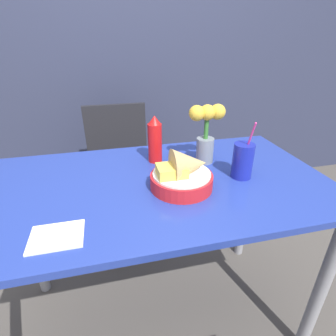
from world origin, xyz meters
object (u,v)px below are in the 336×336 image
(chair_far_window, at_px, (119,160))
(drink_cup, at_px, (243,162))
(food_basket, at_px, (184,174))
(flower_vase, at_px, (206,129))
(ketchup_bottle, at_px, (155,140))

(chair_far_window, relative_size, drink_cup, 3.89)
(chair_far_window, height_order, food_basket, food_basket)
(food_basket, bearing_deg, drink_cup, 5.75)
(flower_vase, bearing_deg, chair_far_window, 116.95)
(chair_far_window, relative_size, food_basket, 3.93)
(drink_cup, relative_size, flower_vase, 0.91)
(food_basket, height_order, ketchup_bottle, ketchup_bottle)
(food_basket, xyz_separation_m, ketchup_bottle, (-0.05, 0.24, 0.04))
(ketchup_bottle, bearing_deg, flower_vase, -15.60)
(flower_vase, bearing_deg, ketchup_bottle, 164.40)
(food_basket, xyz_separation_m, drink_cup, (0.24, 0.02, 0.01))
(chair_far_window, bearing_deg, drink_cup, -62.58)
(food_basket, height_order, drink_cup, drink_cup)
(food_basket, xyz_separation_m, flower_vase, (0.15, 0.18, 0.09))
(ketchup_bottle, distance_m, flower_vase, 0.22)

